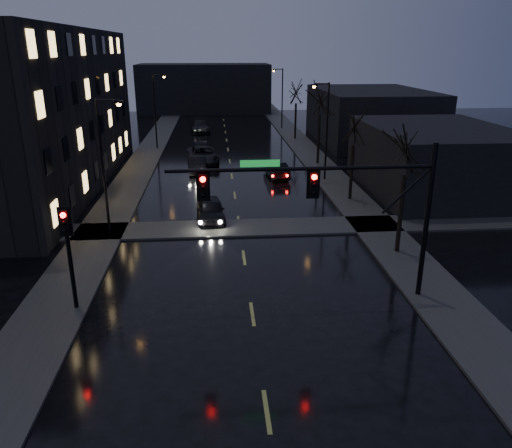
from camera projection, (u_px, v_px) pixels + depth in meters
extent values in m
cube|color=#2D2D2B|center=(138.00, 169.00, 45.77)|extent=(3.00, 140.00, 0.12)
cube|color=#2D2D2B|center=(321.00, 166.00, 47.07)|extent=(3.00, 140.00, 0.12)
cube|color=#2D2D2B|center=(240.00, 228.00, 30.92)|extent=(40.00, 3.00, 0.12)
cube|color=black|center=(18.00, 111.00, 38.47)|extent=(12.00, 30.00, 12.00)
cube|color=black|center=(435.00, 159.00, 38.34)|extent=(10.00, 14.00, 5.00)
cube|color=black|center=(370.00, 116.00, 58.95)|extent=(12.00, 18.00, 6.00)
cube|color=black|center=(204.00, 88.00, 85.26)|extent=(22.00, 10.00, 8.00)
cylinder|color=black|center=(426.00, 223.00, 21.43)|extent=(0.22, 0.22, 7.00)
cylinder|color=black|center=(302.00, 169.00, 20.17)|extent=(11.00, 0.16, 0.16)
cylinder|color=black|center=(407.00, 190.00, 20.85)|extent=(2.05, 0.10, 2.05)
cube|color=#0C591E|center=(260.00, 163.00, 19.96)|extent=(1.60, 0.04, 0.28)
cube|color=black|center=(203.00, 186.00, 20.08)|extent=(0.35, 0.28, 1.05)
sphere|color=#FF0705|center=(203.00, 179.00, 19.82)|extent=(0.22, 0.22, 0.22)
cube|color=black|center=(313.00, 184.00, 20.43)|extent=(0.35, 0.28, 1.05)
sphere|color=#FF0705|center=(314.00, 177.00, 20.17)|extent=(0.22, 0.22, 0.22)
cylinder|color=black|center=(71.00, 263.00, 20.71)|extent=(0.18, 0.18, 4.40)
cube|color=black|center=(65.00, 222.00, 20.11)|extent=(0.35, 0.28, 1.05)
sphere|color=#FF0705|center=(63.00, 215.00, 19.85)|extent=(0.22, 0.22, 0.22)
cylinder|color=black|center=(400.00, 215.00, 26.63)|extent=(0.24, 0.24, 4.40)
cylinder|color=black|center=(351.00, 173.00, 36.06)|extent=(0.24, 0.24, 4.12)
cylinder|color=black|center=(319.00, 140.00, 47.24)|extent=(0.24, 0.24, 4.68)
cylinder|color=black|center=(295.00, 121.00, 60.46)|extent=(0.24, 0.24, 4.29)
cylinder|color=black|center=(103.00, 170.00, 28.54)|extent=(0.16, 0.16, 8.00)
cylinder|color=black|center=(107.00, 100.00, 27.28)|extent=(1.20, 0.10, 0.10)
cube|color=black|center=(119.00, 102.00, 27.36)|extent=(0.50, 0.25, 0.15)
sphere|color=orange|center=(119.00, 104.00, 27.39)|extent=(0.28, 0.28, 0.28)
cylinder|color=black|center=(155.00, 112.00, 53.89)|extent=(0.16, 0.16, 8.00)
cylinder|color=black|center=(158.00, 75.00, 52.64)|extent=(1.20, 0.10, 0.10)
cube|color=black|center=(164.00, 76.00, 52.71)|extent=(0.50, 0.25, 0.15)
sphere|color=orange|center=(164.00, 77.00, 52.75)|extent=(0.28, 0.28, 0.28)
cylinder|color=black|center=(327.00, 133.00, 41.00)|extent=(0.16, 0.16, 8.00)
cylinder|color=black|center=(322.00, 84.00, 39.65)|extent=(1.20, 0.10, 0.10)
cube|color=black|center=(314.00, 85.00, 39.64)|extent=(0.50, 0.25, 0.15)
sphere|color=orange|center=(314.00, 86.00, 39.67)|extent=(0.28, 0.28, 0.28)
cylinder|color=black|center=(282.00, 99.00, 67.30)|extent=(0.16, 0.16, 8.00)
cylinder|color=black|center=(278.00, 69.00, 65.95)|extent=(1.20, 0.10, 0.10)
cube|color=black|center=(274.00, 70.00, 65.94)|extent=(0.50, 0.25, 0.15)
sphere|color=orange|center=(274.00, 71.00, 65.97)|extent=(0.28, 0.28, 0.28)
imported|color=black|center=(210.00, 210.00, 32.19)|extent=(2.03, 4.41, 1.47)
imported|color=black|center=(197.00, 165.00, 44.71)|extent=(1.74, 4.39, 1.42)
imported|color=black|center=(203.00, 155.00, 48.13)|extent=(3.38, 6.11, 1.62)
imported|color=black|center=(200.00, 126.00, 65.79)|extent=(2.88, 5.85, 1.64)
imported|color=black|center=(277.00, 170.00, 42.89)|extent=(1.93, 4.27, 1.36)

